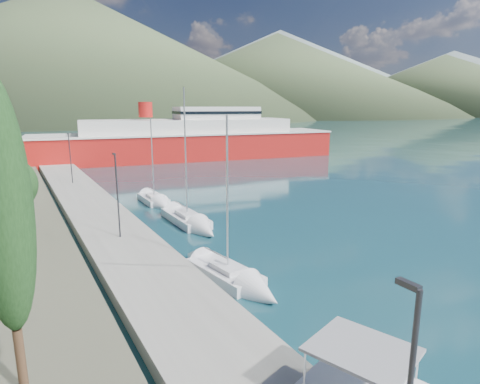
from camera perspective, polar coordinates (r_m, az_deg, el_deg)
ground at (r=133.82m, az=-23.49°, el=6.87°), size 1400.00×1400.00×0.00m
quay at (r=40.26m, az=-20.05°, el=-2.54°), size 5.00×88.00×0.80m
hills_far at (r=653.25m, az=-17.00°, el=17.62°), size 1480.00×900.00×180.00m
hills_near at (r=403.29m, az=-14.16°, el=17.42°), size 1010.00×520.00×115.00m
tree_row at (r=45.56m, az=-30.49°, el=5.29°), size 4.23×64.71×11.30m
lamp_posts at (r=29.62m, az=-17.02°, el=-0.12°), size 0.15×48.45×6.06m
sailboat_near at (r=23.21m, az=0.41°, el=-12.89°), size 3.18×7.53×10.48m
sailboat_mid at (r=34.04m, az=-6.36°, el=-4.65°), size 2.36×8.70×12.49m
sailboat_far at (r=42.33m, az=-11.55°, el=-1.50°), size 2.11×6.62×9.72m
ferry at (r=78.78m, az=-7.22°, el=7.25°), size 58.25×20.32×11.34m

